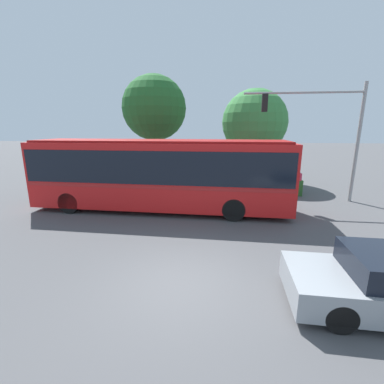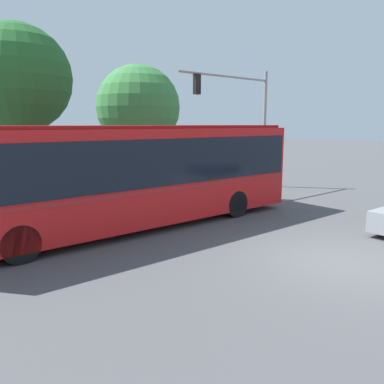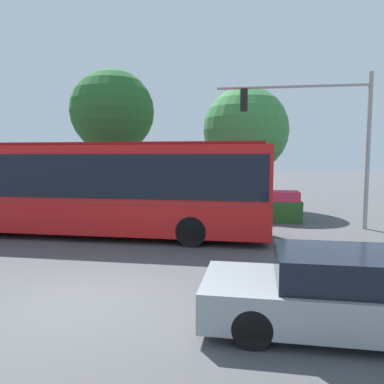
# 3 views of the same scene
# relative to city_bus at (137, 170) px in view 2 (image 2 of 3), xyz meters

# --- Properties ---
(ground_plane) EXTENTS (140.00, 140.00, 0.00)m
(ground_plane) POSITION_rel_city_bus_xyz_m (2.04, -6.21, -1.93)
(ground_plane) COLOR #4C4C4F
(city_bus) EXTENTS (12.28, 2.74, 3.39)m
(city_bus) POSITION_rel_city_bus_xyz_m (0.00, 0.00, 0.00)
(city_bus) COLOR red
(city_bus) RESTS_ON ground
(traffic_light_pole) EXTENTS (6.10, 0.24, 6.21)m
(traffic_light_pole) POSITION_rel_city_bus_xyz_m (8.40, 2.84, 2.20)
(traffic_light_pole) COLOR gray
(traffic_light_pole) RESTS_ON ground
(flowering_hedge) EXTENTS (10.99, 1.28, 1.35)m
(flowering_hedge) POSITION_rel_city_bus_xyz_m (2.20, 4.18, -1.26)
(flowering_hedge) COLOR #286028
(flowering_hedge) RESTS_ON ground
(street_tree_left) EXTENTS (4.34, 4.34, 7.43)m
(street_tree_left) POSITION_rel_city_bus_xyz_m (-1.76, 6.02, 3.32)
(street_tree_left) COLOR brown
(street_tree_left) RESTS_ON ground
(street_tree_centre) EXTENTS (4.65, 4.65, 6.68)m
(street_tree_centre) POSITION_rel_city_bus_xyz_m (5.15, 7.84, 2.41)
(street_tree_centre) COLOR brown
(street_tree_centre) RESTS_ON ground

